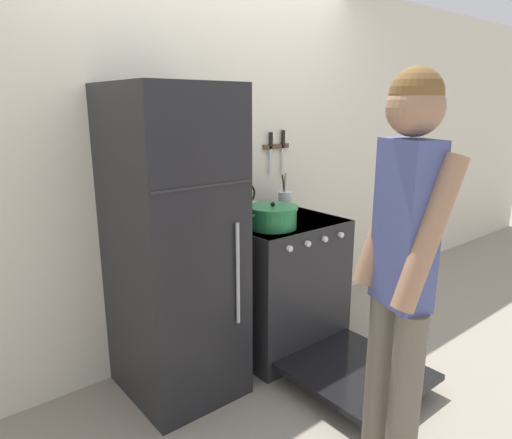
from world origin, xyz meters
TOP-DOWN VIEW (x-y plane):
  - ground_plane at (0.00, 0.00)m, footprint 14.00×14.00m
  - wall_back at (0.00, 0.03)m, footprint 10.00×0.06m
  - refrigerator at (-0.50, -0.34)m, footprint 0.59×0.71m
  - stove_range at (0.30, -0.38)m, footprint 0.76×1.42m
  - dutch_oven_pot at (0.13, -0.48)m, footprint 0.35×0.31m
  - tea_kettle at (0.14, -0.20)m, footprint 0.22×0.18m
  - utensil_jar at (0.49, -0.20)m, footprint 0.10×0.10m
  - person at (-0.16, -1.58)m, footprint 0.37×0.43m
  - wall_knife_strip at (0.57, -0.02)m, footprint 0.24×0.03m

SIDE VIEW (x-z plane):
  - ground_plane at x=0.00m, z-range 0.00..0.00m
  - stove_range at x=0.30m, z-range 0.00..0.91m
  - refrigerator at x=-0.50m, z-range 0.00..1.77m
  - dutch_oven_pot at x=0.13m, z-range 0.90..1.07m
  - tea_kettle at x=0.14m, z-range 0.87..1.11m
  - utensil_jar at x=0.49m, z-range 0.85..1.13m
  - person at x=-0.16m, z-range 0.13..1.92m
  - wall_back at x=0.00m, z-range 0.00..2.55m
  - wall_knife_strip at x=0.57m, z-range 1.19..1.54m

